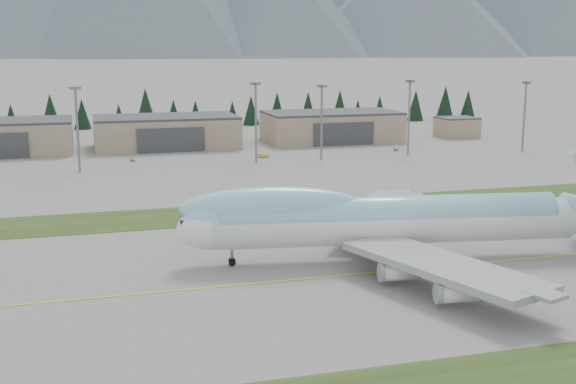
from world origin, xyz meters
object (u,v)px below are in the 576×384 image
object	(u,v)px
service_vehicle_a	(133,161)
service_vehicle_c	(396,150)
boeing_747_freighter	(390,219)
service_vehicle_b	(262,157)
hangar_center	(166,132)
hangar_right	(331,126)

from	to	relation	value
service_vehicle_a	service_vehicle_c	xyz separation A→B (m)	(86.46, -1.04, 0.00)
service_vehicle_a	service_vehicle_c	size ratio (longest dim) A/B	0.70
boeing_747_freighter	service_vehicle_b	size ratio (longest dim) A/B	19.18
hangar_center	service_vehicle_c	distance (m)	78.62
hangar_right	service_vehicle_a	xyz separation A→B (m)	(-73.44, -27.60, -5.39)
service_vehicle_b	service_vehicle_c	distance (m)	46.93
hangar_right	service_vehicle_c	size ratio (longest dim) A/B	10.40
hangar_center	service_vehicle_b	distance (m)	41.35
service_vehicle_b	service_vehicle_c	xyz separation A→B (m)	(46.84, 2.90, 0.00)
hangar_right	service_vehicle_c	world-z (taller)	hangar_right
service_vehicle_a	service_vehicle_c	distance (m)	86.46
service_vehicle_c	boeing_747_freighter	bearing A→B (deg)	-88.55
boeing_747_freighter	service_vehicle_c	world-z (taller)	boeing_747_freighter
hangar_center	service_vehicle_a	world-z (taller)	hangar_center
boeing_747_freighter	service_vehicle_c	distance (m)	127.06
service_vehicle_c	hangar_right	bearing A→B (deg)	140.63
boeing_747_freighter	service_vehicle_c	xyz separation A→B (m)	(53.08, 115.24, -6.80)
boeing_747_freighter	service_vehicle_b	bearing A→B (deg)	95.60
boeing_747_freighter	hangar_right	distance (m)	149.36
hangar_right	service_vehicle_c	bearing A→B (deg)	-65.55
hangar_right	boeing_747_freighter	bearing A→B (deg)	-105.56
boeing_747_freighter	hangar_center	bearing A→B (deg)	106.68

